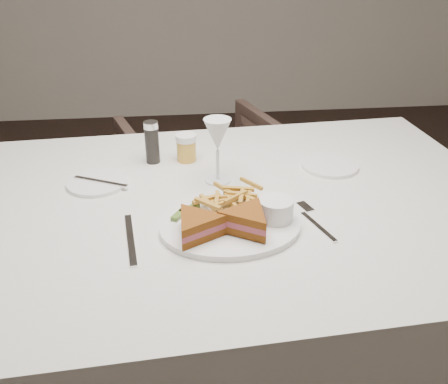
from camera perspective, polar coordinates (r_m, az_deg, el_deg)
ground at (r=1.93m, az=-6.92°, el=-16.88°), size 5.00×5.00×0.00m
table at (r=1.47m, az=-0.21°, el=-13.79°), size 1.54×1.08×0.75m
chair_far at (r=2.24m, az=-1.91°, el=1.11°), size 0.81×0.79×0.68m
table_setting at (r=1.20m, az=-0.19°, el=-0.37°), size 0.81×0.59×0.18m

